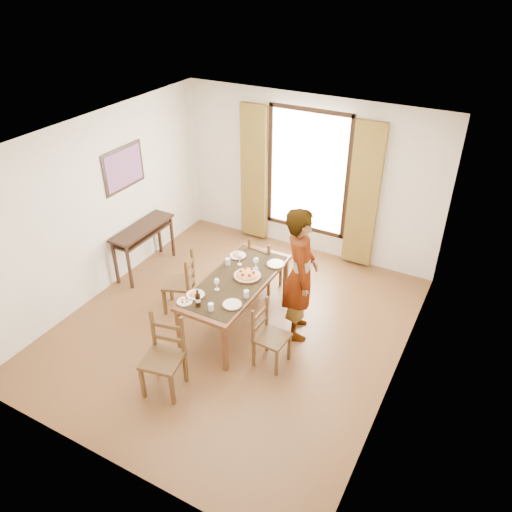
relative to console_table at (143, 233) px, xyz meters
The scene contains 22 objects.
ground 2.22m from the console_table, 16.47° to the right, with size 5.00×5.00×0.00m, color #57371B.
room_shell 2.25m from the console_table, 13.10° to the right, with size 4.60×5.10×2.74m.
console_table is the anchor object (origin of this frame).
dining_table 2.10m from the console_table, 14.21° to the right, with size 0.81×1.86×0.76m.
chair_west 1.31m from the console_table, 27.32° to the right, with size 0.53×0.53×0.93m.
chair_north 2.04m from the console_table, 12.54° to the left, with size 0.44×0.44×0.91m.
chair_south 2.74m from the console_table, 46.14° to the right, with size 0.52×0.52×1.00m.
chair_east 2.98m from the console_table, 19.47° to the right, with size 0.41×0.41×0.88m.
man 2.89m from the console_table, ahead, with size 0.70×0.82×1.90m, color gray.
plate_sw 2.06m from the console_table, 31.57° to the right, with size 0.27×0.27×0.05m, color silver, non-canonical shape.
plate_se 2.50m from the console_table, 24.27° to the right, with size 0.27×0.27×0.05m, color silver, non-canonical shape.
plate_nw 1.76m from the console_table, ahead, with size 0.27×0.27×0.05m, color silver, non-canonical shape.
plate_ne 2.34m from the console_table, ahead, with size 0.27×0.27×0.05m, color silver, non-canonical shape.
pasta_platter 2.17m from the console_table, 10.07° to the right, with size 0.40×0.40×0.10m, color red, non-canonical shape.
caprese_plate 2.13m from the console_table, 36.27° to the right, with size 0.20×0.20×0.04m, color silver, non-canonical shape.
wine_glass_a 2.11m from the console_table, 23.38° to the right, with size 0.08×0.08×0.18m, color white, non-canonical shape.
wine_glass_b 2.16m from the console_table, ahead, with size 0.08×0.08×0.18m, color white, non-canonical shape.
wine_glass_c 1.91m from the console_table, ahead, with size 0.08×0.08×0.18m, color white, non-canonical shape.
tumbler_a 2.49m from the console_table, 18.66° to the right, with size 0.07×0.07×0.10m, color silver.
tumbler_b 1.77m from the console_table, ahead, with size 0.07×0.07×0.10m, color silver.
tumbler_c 2.44m from the console_table, 30.55° to the right, with size 0.07×0.07×0.10m, color silver.
wine_bottle 2.30m from the console_table, 33.10° to the right, with size 0.07×0.07×0.25m, color black, non-canonical shape.
Camera 1 is at (2.89, -4.68, 4.59)m, focal length 35.00 mm.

